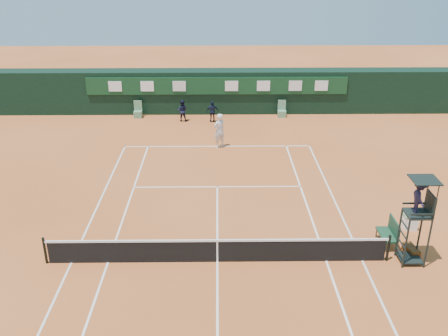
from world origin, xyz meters
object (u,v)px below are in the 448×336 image
Objects in this scene: cooler at (409,221)px; player at (219,131)px; umpire_chair at (419,204)px; tennis_net at (217,250)px; player_bench at (390,232)px.

player is at bearing 130.10° from cooler.
umpire_chair reaches higher than player.
umpire_chair is at bearing -0.48° from tennis_net.
tennis_net is at bearing 53.67° from player.
player_bench is (6.81, 1.10, 0.09)m from tennis_net.
cooler is (8.07, 2.37, -0.18)m from tennis_net.
umpire_chair is (7.23, -0.06, 1.95)m from tennis_net.
tennis_net is at bearing -170.84° from player_bench.
cooler is at bearing 45.30° from player_bench.
player reaches higher than player_bench.
player_bench reaches higher than cooler.
tennis_net is at bearing -163.64° from cooler.
player is at bearing 121.99° from player_bench.
tennis_net is 11.82m from player.
player is at bearing 120.91° from umpire_chair.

